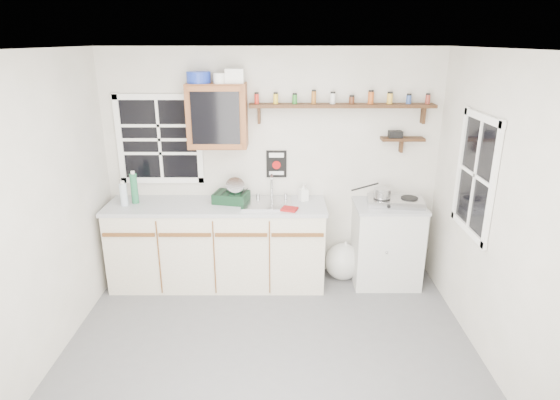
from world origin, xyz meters
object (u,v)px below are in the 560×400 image
Objects in this scene: main_cabinet at (218,244)px; hotplate at (395,201)px; upper_cabinet at (217,116)px; dish_rack at (232,194)px; spice_shelf at (343,105)px; right_cabinet at (386,243)px.

hotplate is at bearing 0.16° from main_cabinet.
upper_cabinet is 0.83m from dish_rack.
spice_shelf is 1.15m from hotplate.
hotplate is (1.89, 0.01, 0.49)m from main_cabinet.
dish_rack reaches higher than hotplate.
right_cabinet is at bearing 11.05° from dish_rack.
dish_rack is 1.72m from hotplate.
upper_cabinet reaches higher than right_cabinet.
hotplate reaches higher than main_cabinet.
hotplate is (0.57, -0.21, -0.98)m from spice_shelf.
spice_shelf reaches higher than dish_rack.
spice_shelf is at bearing 160.09° from right_cabinet.
main_cabinet is 2.54× the size of right_cabinet.
right_cabinet is 2.27× the size of dish_rack.
right_cabinet is at bearing 0.79° from main_cabinet.
upper_cabinet is 0.34× the size of spice_shelf.
dish_rack reaches higher than right_cabinet.
right_cabinet is 1.57m from spice_shelf.
hotplate is at bearing 10.43° from dish_rack.
right_cabinet is at bearing -19.91° from spice_shelf.
right_cabinet is at bearing -3.76° from upper_cabinet.
main_cabinet is at bearing -179.21° from right_cabinet.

